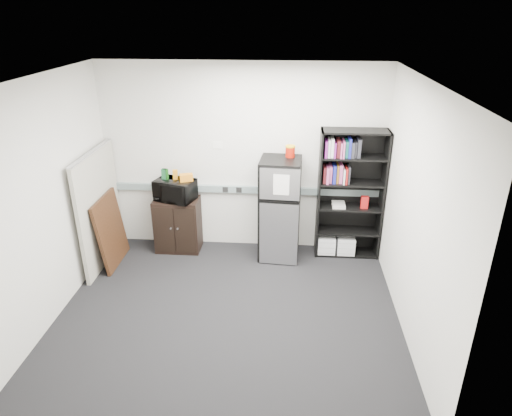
# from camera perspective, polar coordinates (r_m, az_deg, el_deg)

# --- Properties ---
(floor) EXTENTS (4.00, 4.00, 0.00)m
(floor) POSITION_cam_1_polar(r_m,az_deg,el_deg) (5.59, -3.45, -12.91)
(floor) COLOR black
(floor) RESTS_ON ground
(wall_back) EXTENTS (4.00, 0.02, 2.70)m
(wall_back) POSITION_cam_1_polar(r_m,az_deg,el_deg) (6.52, -1.71, 6.11)
(wall_back) COLOR silver
(wall_back) RESTS_ON floor
(wall_right) EXTENTS (0.02, 3.50, 2.70)m
(wall_right) POSITION_cam_1_polar(r_m,az_deg,el_deg) (5.03, 19.34, -0.86)
(wall_right) COLOR silver
(wall_right) RESTS_ON floor
(wall_left) EXTENTS (0.02, 3.50, 2.70)m
(wall_left) POSITION_cam_1_polar(r_m,az_deg,el_deg) (5.54, -24.79, 0.50)
(wall_left) COLOR silver
(wall_left) RESTS_ON floor
(ceiling) EXTENTS (4.00, 3.50, 0.02)m
(ceiling) POSITION_cam_1_polar(r_m,az_deg,el_deg) (4.52, -4.32, 15.66)
(ceiling) COLOR white
(ceiling) RESTS_ON wall_back
(electrical_raceway) EXTENTS (3.92, 0.05, 0.10)m
(electrical_raceway) POSITION_cam_1_polar(r_m,az_deg,el_deg) (6.64, -1.69, 2.34)
(electrical_raceway) COLOR gray
(electrical_raceway) RESTS_ON wall_back
(wall_note) EXTENTS (0.14, 0.00, 0.10)m
(wall_note) POSITION_cam_1_polar(r_m,az_deg,el_deg) (6.50, -4.84, 7.83)
(wall_note) COLOR white
(wall_note) RESTS_ON wall_back
(bookshelf) EXTENTS (0.90, 0.34, 1.85)m
(bookshelf) POSITION_cam_1_polar(r_m,az_deg,el_deg) (6.50, 11.51, 2.01)
(bookshelf) COLOR black
(bookshelf) RESTS_ON floor
(cubicle_partition) EXTENTS (0.06, 1.30, 1.62)m
(cubicle_partition) POSITION_cam_1_polar(r_m,az_deg,el_deg) (6.58, -18.98, -0.08)
(cubicle_partition) COLOR #A5A292
(cubicle_partition) RESTS_ON floor
(cabinet) EXTENTS (0.64, 0.43, 0.80)m
(cabinet) POSITION_cam_1_polar(r_m,az_deg,el_deg) (6.81, -9.73, -2.05)
(cabinet) COLOR black
(cabinet) RESTS_ON floor
(microwave) EXTENTS (0.63, 0.51, 0.30)m
(microwave) POSITION_cam_1_polar(r_m,az_deg,el_deg) (6.57, -10.09, 2.22)
(microwave) COLOR black
(microwave) RESTS_ON cabinet
(snack_box_a) EXTENTS (0.08, 0.06, 0.15)m
(snack_box_a) POSITION_cam_1_polar(r_m,az_deg,el_deg) (6.56, -11.39, 4.18)
(snack_box_a) COLOR #18562E
(snack_box_a) RESTS_ON microwave
(snack_box_b) EXTENTS (0.08, 0.07, 0.15)m
(snack_box_b) POSITION_cam_1_polar(r_m,az_deg,el_deg) (6.56, -11.24, 4.18)
(snack_box_b) COLOR #0D3D0E
(snack_box_b) RESTS_ON microwave
(snack_box_c) EXTENTS (0.08, 0.07, 0.14)m
(snack_box_c) POSITION_cam_1_polar(r_m,az_deg,el_deg) (6.52, -10.05, 4.12)
(snack_box_c) COLOR #C37A12
(snack_box_c) RESTS_ON microwave
(snack_bag) EXTENTS (0.20, 0.15, 0.10)m
(snack_bag) POSITION_cam_1_polar(r_m,az_deg,el_deg) (6.45, -8.71, 3.79)
(snack_bag) COLOR orange
(snack_bag) RESTS_ON microwave
(refrigerator) EXTENTS (0.58, 0.61, 1.46)m
(refrigerator) POSITION_cam_1_polar(r_m,az_deg,el_deg) (6.40, 2.97, -0.19)
(refrigerator) COLOR black
(refrigerator) RESTS_ON floor
(coffee_can) EXTENTS (0.13, 0.13, 0.18)m
(coffee_can) POSITION_cam_1_polar(r_m,az_deg,el_deg) (6.24, 4.30, 7.18)
(coffee_can) COLOR #A41507
(coffee_can) RESTS_ON refrigerator
(framed_poster) EXTENTS (0.17, 0.78, 0.99)m
(framed_poster) POSITION_cam_1_polar(r_m,az_deg,el_deg) (6.63, -17.68, -2.72)
(framed_poster) COLOR black
(framed_poster) RESTS_ON floor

